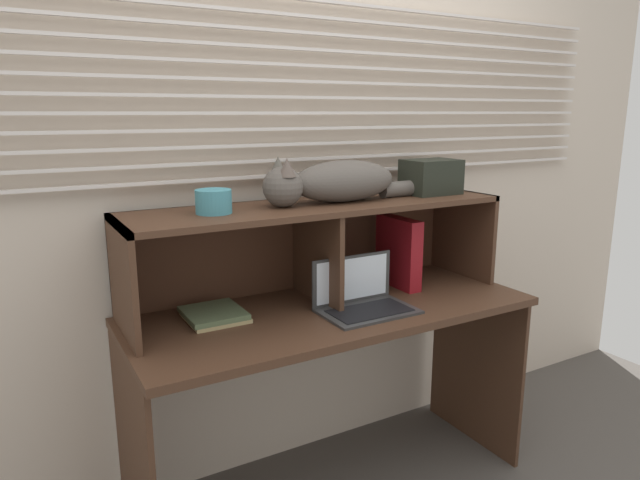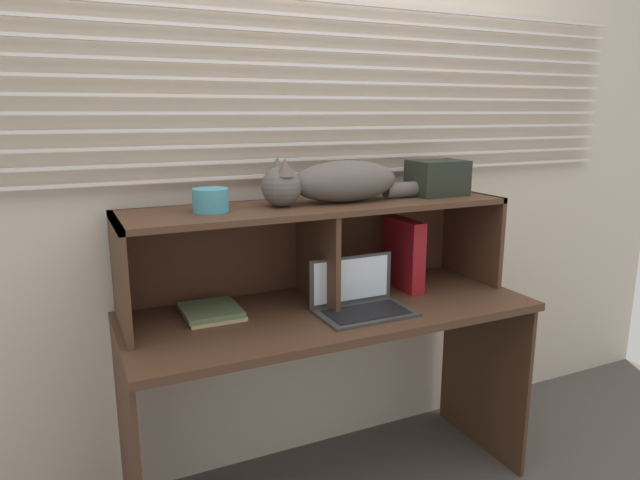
{
  "view_description": "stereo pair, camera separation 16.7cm",
  "coord_description": "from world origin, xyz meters",
  "px_view_note": "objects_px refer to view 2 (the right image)",
  "views": [
    {
      "loc": [
        -1.05,
        -1.52,
        1.49
      ],
      "look_at": [
        0.0,
        0.31,
        1.02
      ],
      "focal_mm": 31.73,
      "sensor_mm": 36.0,
      "label": 1
    },
    {
      "loc": [
        -0.9,
        -1.6,
        1.49
      ],
      "look_at": [
        0.0,
        0.31,
        1.02
      ],
      "focal_mm": 31.73,
      "sensor_mm": 36.0,
      "label": 2
    }
  ],
  "objects_px": {
    "small_basket": "(211,200)",
    "book_stack": "(211,312)",
    "storage_box": "(437,178)",
    "cat": "(336,182)",
    "laptop": "(360,301)",
    "binder_upright": "(403,254)"
  },
  "relations": [
    {
      "from": "book_stack",
      "to": "storage_box",
      "type": "bearing_deg",
      "value": -0.23
    },
    {
      "from": "laptop",
      "to": "binder_upright",
      "type": "relative_size",
      "value": 1.19
    },
    {
      "from": "storage_box",
      "to": "book_stack",
      "type": "bearing_deg",
      "value": 179.77
    },
    {
      "from": "binder_upright",
      "to": "storage_box",
      "type": "bearing_deg",
      "value": 0.0
    },
    {
      "from": "laptop",
      "to": "binder_upright",
      "type": "bearing_deg",
      "value": 30.81
    },
    {
      "from": "book_stack",
      "to": "small_basket",
      "type": "height_order",
      "value": "small_basket"
    },
    {
      "from": "small_basket",
      "to": "book_stack",
      "type": "bearing_deg",
      "value": 164.4
    },
    {
      "from": "small_basket",
      "to": "storage_box",
      "type": "relative_size",
      "value": 0.56
    },
    {
      "from": "book_stack",
      "to": "storage_box",
      "type": "relative_size",
      "value": 0.97
    },
    {
      "from": "storage_box",
      "to": "cat",
      "type": "bearing_deg",
      "value": 180.0
    },
    {
      "from": "laptop",
      "to": "book_stack",
      "type": "relative_size",
      "value": 1.61
    },
    {
      "from": "cat",
      "to": "laptop",
      "type": "distance_m",
      "value": 0.46
    },
    {
      "from": "cat",
      "to": "small_basket",
      "type": "distance_m",
      "value": 0.49
    },
    {
      "from": "book_stack",
      "to": "small_basket",
      "type": "bearing_deg",
      "value": -15.6
    },
    {
      "from": "binder_upright",
      "to": "small_basket",
      "type": "distance_m",
      "value": 0.84
    },
    {
      "from": "laptop",
      "to": "small_basket",
      "type": "bearing_deg",
      "value": 160.43
    },
    {
      "from": "cat",
      "to": "book_stack",
      "type": "xyz_separation_m",
      "value": [
        -0.5,
        0.0,
        -0.44
      ]
    },
    {
      "from": "storage_box",
      "to": "small_basket",
      "type": "bearing_deg",
      "value": 180.0
    },
    {
      "from": "book_stack",
      "to": "storage_box",
      "type": "distance_m",
      "value": 1.06
    },
    {
      "from": "laptop",
      "to": "small_basket",
      "type": "height_order",
      "value": "small_basket"
    },
    {
      "from": "binder_upright",
      "to": "book_stack",
      "type": "height_order",
      "value": "binder_upright"
    },
    {
      "from": "cat",
      "to": "small_basket",
      "type": "xyz_separation_m",
      "value": [
        -0.48,
        0.0,
        -0.04
      ]
    }
  ]
}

